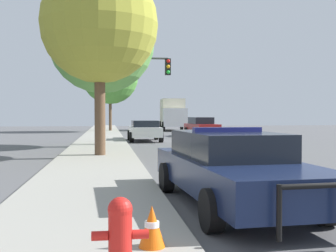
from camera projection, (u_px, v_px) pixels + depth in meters
name	position (u px, v px, depth m)	size (l,w,h in m)	color
sidewalk_left	(83.00, 219.00, 6.66)	(3.00, 110.00, 0.13)	#99968C
police_car	(231.00, 166.00, 7.96)	(2.31, 5.52, 1.47)	#141E3D
fire_hydrant	(120.00, 231.00, 4.32)	(0.59, 0.26, 0.74)	red
traffic_light	(131.00, 81.00, 22.77)	(3.79, 0.35, 4.79)	#424247
car_background_oncoming	(201.00, 126.00, 32.71)	(2.15, 4.54, 1.49)	maroon
car_background_midblock	(145.00, 130.00, 26.89)	(2.04, 4.37, 1.33)	silver
box_truck	(173.00, 114.00, 44.62)	(2.90, 6.91, 3.34)	silver
tree_sidewalk_mid	(102.00, 40.00, 21.93)	(5.57, 5.57, 8.25)	brown
tree_sidewalk_near	(100.00, 25.00, 16.36)	(4.58, 4.58, 7.39)	brown
tree_sidewalk_far	(110.00, 76.00, 41.08)	(5.53, 5.53, 8.12)	brown
traffic_cone	(152.00, 226.00, 5.04)	(0.32, 0.32, 0.50)	orange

